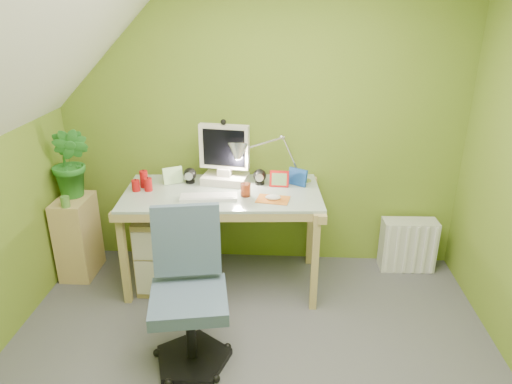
# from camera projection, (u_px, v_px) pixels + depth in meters

# --- Properties ---
(wall_back) EXTENTS (3.20, 0.01, 2.40)m
(wall_back) POSITION_uv_depth(u_px,v_px,m) (260.00, 122.00, 3.70)
(wall_back) COLOR olive
(wall_back) RESTS_ON floor
(slope_ceiling) EXTENTS (1.10, 3.20, 1.10)m
(slope_ceiling) POSITION_uv_depth(u_px,v_px,m) (12.00, 61.00, 2.03)
(slope_ceiling) COLOR white
(slope_ceiling) RESTS_ON wall_left
(desk) EXTENTS (1.49, 0.82, 0.78)m
(desk) POSITION_uv_depth(u_px,v_px,m) (224.00, 238.00, 3.64)
(desk) COLOR tan
(desk) RESTS_ON floor
(monitor) EXTENTS (0.45, 0.30, 0.57)m
(monitor) POSITION_uv_depth(u_px,v_px,m) (224.00, 147.00, 3.55)
(monitor) COLOR silver
(monitor) RESTS_ON desk
(speaker_left) EXTENTS (0.10, 0.10, 0.12)m
(speaker_left) POSITION_uv_depth(u_px,v_px,m) (190.00, 175.00, 3.63)
(speaker_left) COLOR black
(speaker_left) RESTS_ON desk
(speaker_right) EXTENTS (0.10, 0.10, 0.12)m
(speaker_right) POSITION_uv_depth(u_px,v_px,m) (260.00, 177.00, 3.60)
(speaker_right) COLOR black
(speaker_right) RESTS_ON desk
(keyboard) EXTENTS (0.42, 0.17, 0.02)m
(keyboard) POSITION_uv_depth(u_px,v_px,m) (209.00, 197.00, 3.36)
(keyboard) COLOR silver
(keyboard) RESTS_ON desk
(mousepad) EXTENTS (0.25, 0.20, 0.01)m
(mousepad) POSITION_uv_depth(u_px,v_px,m) (273.00, 199.00, 3.34)
(mousepad) COLOR #CC6A1F
(mousepad) RESTS_ON desk
(mouse) EXTENTS (0.11, 0.07, 0.04)m
(mouse) POSITION_uv_depth(u_px,v_px,m) (273.00, 197.00, 3.33)
(mouse) COLOR white
(mouse) RESTS_ON mousepad
(amber_tumbler) EXTENTS (0.08, 0.08, 0.09)m
(amber_tumbler) POSITION_uv_depth(u_px,v_px,m) (246.00, 190.00, 3.39)
(amber_tumbler) COLOR #983616
(amber_tumbler) RESTS_ON desk
(candle_cluster) EXTENTS (0.18, 0.16, 0.13)m
(candle_cluster) POSITION_uv_depth(u_px,v_px,m) (142.00, 181.00, 3.51)
(candle_cluster) COLOR #B01011
(candle_cluster) RESTS_ON desk
(photo_frame_red) EXTENTS (0.15, 0.03, 0.12)m
(photo_frame_red) POSITION_uv_depth(u_px,v_px,m) (279.00, 179.00, 3.56)
(photo_frame_red) COLOR red
(photo_frame_red) RESTS_ON desk
(photo_frame_blue) EXTENTS (0.14, 0.10, 0.13)m
(photo_frame_blue) POSITION_uv_depth(u_px,v_px,m) (298.00, 177.00, 3.58)
(photo_frame_blue) COLOR navy
(photo_frame_blue) RESTS_ON desk
(photo_frame_green) EXTENTS (0.14, 0.09, 0.13)m
(photo_frame_green) POSITION_uv_depth(u_px,v_px,m) (173.00, 175.00, 3.62)
(photo_frame_green) COLOR #B3E09A
(photo_frame_green) RESTS_ON desk
(desk_lamp) EXTENTS (0.55, 0.28, 0.57)m
(desk_lamp) POSITION_uv_depth(u_px,v_px,m) (284.00, 148.00, 3.53)
(desk_lamp) COLOR #B9BABE
(desk_lamp) RESTS_ON desk
(side_ledge) EXTENTS (0.24, 0.38, 0.66)m
(side_ledge) POSITION_uv_depth(u_px,v_px,m) (78.00, 237.00, 3.78)
(side_ledge) COLOR tan
(side_ledge) RESTS_ON floor
(potted_plant) EXTENTS (0.36, 0.32, 0.57)m
(potted_plant) POSITION_uv_depth(u_px,v_px,m) (71.00, 162.00, 3.59)
(potted_plant) COLOR #297928
(potted_plant) RESTS_ON side_ledge
(green_cup) EXTENTS (0.07, 0.07, 0.08)m
(green_cup) POSITION_uv_depth(u_px,v_px,m) (65.00, 202.00, 3.50)
(green_cup) COLOR #59923D
(green_cup) RESTS_ON side_ledge
(task_chair) EXTENTS (0.59, 0.59, 0.92)m
(task_chair) POSITION_uv_depth(u_px,v_px,m) (189.00, 299.00, 2.77)
(task_chair) COLOR #40546A
(task_chair) RESTS_ON floor
(radiator) EXTENTS (0.44, 0.19, 0.44)m
(radiator) POSITION_uv_depth(u_px,v_px,m) (408.00, 245.00, 3.88)
(radiator) COLOR silver
(radiator) RESTS_ON floor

